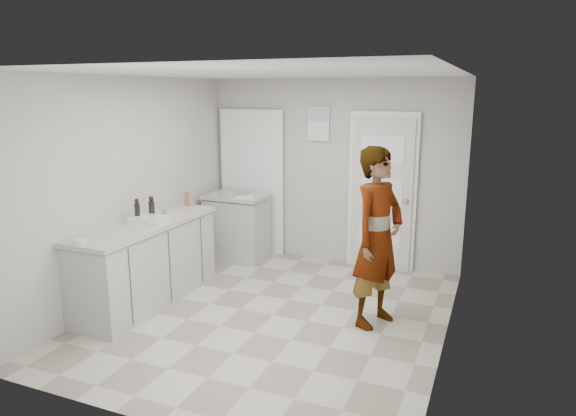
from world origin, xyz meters
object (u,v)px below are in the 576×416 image
at_px(oil_cruet_b, 137,210).
at_px(baking_dish, 148,220).
at_px(cake_mix_box, 188,199).
at_px(oil_cruet_a, 152,208).
at_px(person, 378,238).
at_px(spice_jar, 164,212).
at_px(egg_bowl, 80,241).

height_order(oil_cruet_b, baking_dish, oil_cruet_b).
xyz_separation_m(oil_cruet_b, baking_dish, (0.13, 0.01, -0.09)).
height_order(cake_mix_box, oil_cruet_b, oil_cruet_b).
bearing_deg(oil_cruet_a, person, 6.22).
bearing_deg(oil_cruet_b, oil_cruet_a, 69.70).
height_order(person, baking_dish, person).
xyz_separation_m(spice_jar, egg_bowl, (-0.07, -1.24, -0.02)).
distance_m(oil_cruet_b, egg_bowl, 0.90).
bearing_deg(oil_cruet_a, baking_dish, -66.22).
bearing_deg(egg_bowl, oil_cruet_b, 92.32).
bearing_deg(cake_mix_box, oil_cruet_a, -70.58).
height_order(cake_mix_box, spice_jar, cake_mix_box).
relative_size(oil_cruet_a, egg_bowl, 2.19).
xyz_separation_m(cake_mix_box, spice_jar, (0.03, -0.55, -0.05)).
bearing_deg(person, spice_jar, 114.92).
xyz_separation_m(person, spice_jar, (-2.48, -0.10, 0.06)).
bearing_deg(person, baking_dish, 122.73).
xyz_separation_m(person, cake_mix_box, (-2.51, 0.45, 0.10)).
bearing_deg(oil_cruet_a, cake_mix_box, 89.24).
bearing_deg(egg_bowl, cake_mix_box, 88.83).
height_order(cake_mix_box, oil_cruet_a, oil_cruet_a).
relative_size(cake_mix_box, spice_jar, 2.18).
bearing_deg(oil_cruet_b, person, 9.78).
height_order(spice_jar, oil_cruet_b, oil_cruet_b).
bearing_deg(egg_bowl, person, 27.73).
height_order(person, oil_cruet_b, person).
bearing_deg(baking_dish, egg_bowl, -96.26).
bearing_deg(person, cake_mix_box, 102.42).
xyz_separation_m(cake_mix_box, egg_bowl, (-0.04, -1.79, -0.06)).
height_order(person, cake_mix_box, person).
height_order(cake_mix_box, egg_bowl, cake_mix_box).
distance_m(person, baking_dish, 2.48).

